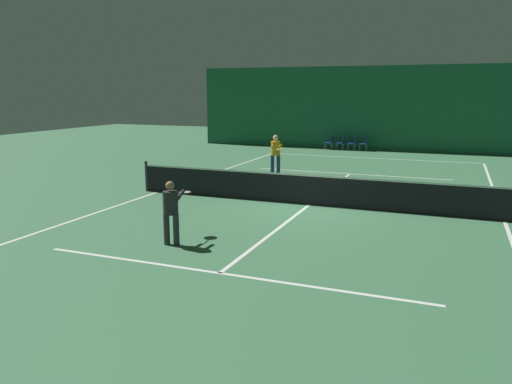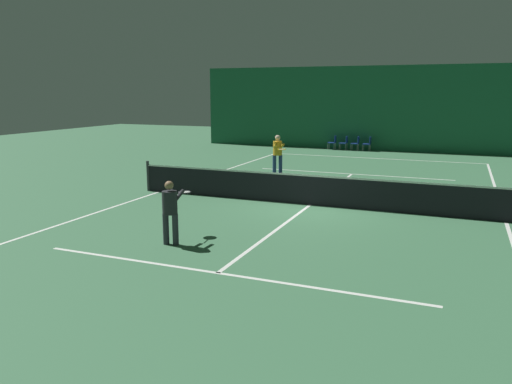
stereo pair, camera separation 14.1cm
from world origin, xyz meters
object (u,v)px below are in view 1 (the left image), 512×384
(tennis_net, at_px, (310,189))
(player_far, at_px, (276,152))
(courtside_chair_0, at_px, (330,141))
(courtside_chair_1, at_px, (341,142))
(player_near, at_px, (171,208))
(courtside_chair_2, at_px, (353,142))
(courtside_chair_3, at_px, (365,143))

(tennis_net, distance_m, player_far, 5.94)
(courtside_chair_0, bearing_deg, tennis_net, 11.06)
(courtside_chair_0, height_order, courtside_chair_1, same)
(player_near, bearing_deg, courtside_chair_0, -6.13)
(courtside_chair_2, bearing_deg, courtside_chair_1, -90.00)
(player_far, bearing_deg, courtside_chair_3, 138.35)
(tennis_net, bearing_deg, courtside_chair_1, 98.49)
(player_near, relative_size, courtside_chair_2, 1.78)
(courtside_chair_0, distance_m, courtside_chair_3, 2.09)
(courtside_chair_2, bearing_deg, player_near, -0.82)
(courtside_chair_0, bearing_deg, courtside_chair_1, 90.00)
(courtside_chair_3, bearing_deg, courtside_chair_1, -90.00)
(player_far, bearing_deg, tennis_net, -0.04)
(player_near, xyz_separation_m, courtside_chair_2, (0.29, 20.15, -0.39))
(tennis_net, bearing_deg, player_near, -109.80)
(tennis_net, bearing_deg, courtside_chair_2, 95.88)
(tennis_net, height_order, courtside_chair_3, tennis_net)
(courtside_chair_1, height_order, courtside_chair_3, same)
(courtside_chair_0, height_order, courtside_chair_3, same)
(player_near, height_order, courtside_chair_0, player_near)
(player_near, xyz_separation_m, courtside_chair_0, (-1.11, 20.15, -0.39))
(player_near, bearing_deg, courtside_chair_3, -12.07)
(player_far, distance_m, courtside_chair_3, 10.13)
(tennis_net, xyz_separation_m, courtside_chair_3, (-0.85, 15.05, -0.03))
(player_far, xyz_separation_m, courtside_chair_0, (-0.01, 9.91, -0.48))
(courtside_chair_1, relative_size, courtside_chair_2, 1.00)
(player_near, relative_size, courtside_chair_1, 1.78)
(courtside_chair_1, relative_size, courtside_chair_3, 1.00)
(courtside_chair_1, xyz_separation_m, courtside_chair_2, (0.70, 0.00, 0.00))
(player_near, height_order, courtside_chair_1, player_near)
(player_far, distance_m, courtside_chair_0, 9.92)
(player_far, height_order, courtside_chair_3, player_far)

